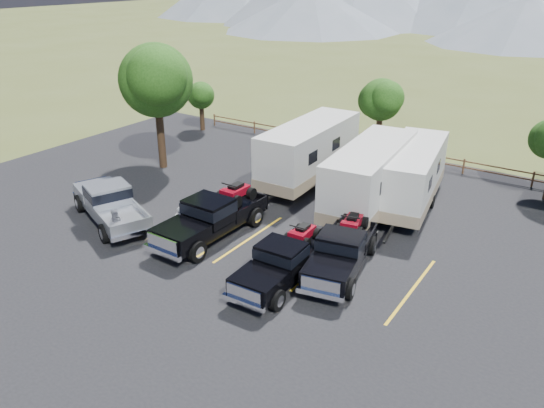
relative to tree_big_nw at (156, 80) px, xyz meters
The scene contains 16 objects.
ground 16.44m from the tree_big_nw, 35.73° to the right, with size 320.00×320.00×0.00m, color #4D5624.
asphalt_lot 14.99m from the tree_big_nw, 25.65° to the right, with size 44.00×34.00×0.04m, color black.
stall_lines 14.61m from the tree_big_nw, 21.83° to the right, with size 12.12×5.50×0.01m.
tree_big_nw is the anchor object (origin of this frame).
tree_north 14.61m from the tree_big_nw, 43.53° to the left, with size 3.46×3.24×5.25m.
tree_nw_small 9.15m from the tree_big_nw, 113.52° to the left, with size 2.59×2.43×3.85m.
rail_fence 18.06m from the tree_big_nw, 33.08° to the left, with size 36.12×0.12×1.00m.
rig_left 11.52m from the tree_big_nw, 32.75° to the right, with size 2.46×6.69×2.22m.
rig_center 16.24m from the tree_big_nw, 27.40° to the right, with size 2.17×5.84×1.93m.
rig_right 16.89m from the tree_big_nw, 18.38° to the right, with size 2.96×6.16×1.97m.
trailer_left 10.31m from the tree_big_nw, 17.47° to the left, with size 2.90×10.27×3.57m.
trailer_center 14.38m from the tree_big_nw, ahead, with size 3.36×10.17×3.52m.
trailer_right 16.19m from the tree_big_nw, 10.13° to the left, with size 3.64×9.57×3.31m.
pickup_silver 9.41m from the tree_big_nw, 63.79° to the right, with size 6.78×4.41×1.95m.
person_a 11.23m from the tree_big_nw, 40.90° to the right, with size 0.57×0.37×1.56m, color silver.
person_b 11.26m from the tree_big_nw, 57.67° to the right, with size 0.76×0.59×1.56m, color slate.
Camera 1 is at (11.26, -14.04, 11.81)m, focal length 35.00 mm.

